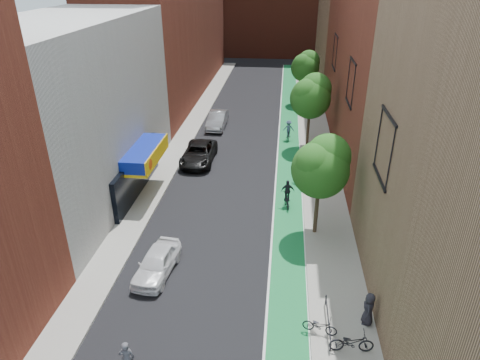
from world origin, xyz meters
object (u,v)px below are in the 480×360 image
(parked_car_black, at_px, (199,153))
(cyclist_lane_mid, at_px, (287,197))
(parked_car_white, at_px, (157,263))
(pedestrian, at_px, (369,309))
(cyclist_lane_near, at_px, (298,172))
(parked_car_silver, at_px, (217,120))
(cyclist_lane_far, at_px, (288,131))

(parked_car_black, xyz_separation_m, cyclist_lane_mid, (7.44, -6.66, -0.06))
(parked_car_white, height_order, pedestrian, pedestrian)
(pedestrian, bearing_deg, cyclist_lane_near, -159.30)
(parked_car_silver, bearing_deg, cyclist_lane_far, -20.17)
(parked_car_white, relative_size, parked_car_black, 0.75)
(parked_car_white, height_order, cyclist_lane_far, cyclist_lane_far)
(parked_car_black, height_order, cyclist_lane_near, cyclist_lane_near)
(parked_car_white, distance_m, pedestrian, 10.92)
(parked_car_white, xyz_separation_m, cyclist_lane_far, (6.90, 20.56, 0.16))
(parked_car_silver, distance_m, cyclist_lane_near, 13.98)
(parked_car_white, xyz_separation_m, pedestrian, (10.60, -2.63, 0.28))
(cyclist_lane_near, distance_m, pedestrian, 14.79)
(cyclist_lane_near, height_order, pedestrian, cyclist_lane_near)
(cyclist_lane_far, bearing_deg, parked_car_white, 69.25)
(cyclist_lane_near, bearing_deg, parked_car_silver, -44.39)
(pedestrian, bearing_deg, cyclist_lane_mid, -151.29)
(parked_car_black, distance_m, cyclist_lane_mid, 9.98)
(parked_car_white, bearing_deg, cyclist_lane_far, 77.42)
(parked_car_black, distance_m, pedestrian, 20.56)
(parked_car_black, bearing_deg, parked_car_silver, 88.30)
(parked_car_silver, xyz_separation_m, cyclist_lane_near, (8.03, -11.45, 0.01))
(parked_car_silver, bearing_deg, parked_car_black, -90.78)
(cyclist_lane_mid, bearing_deg, cyclist_lane_far, -96.78)
(parked_car_black, height_order, cyclist_lane_far, cyclist_lane_far)
(cyclist_lane_far, relative_size, pedestrian, 1.16)
(cyclist_lane_near, bearing_deg, cyclist_lane_far, -74.18)
(parked_car_black, xyz_separation_m, cyclist_lane_near, (8.26, -2.77, 0.05))
(cyclist_lane_mid, bearing_deg, parked_car_silver, -71.50)
(parked_car_white, distance_m, cyclist_lane_near, 14.15)
(cyclist_lane_far, distance_m, pedestrian, 23.48)
(parked_car_silver, distance_m, cyclist_lane_far, 7.74)
(pedestrian, bearing_deg, parked_car_white, -94.53)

